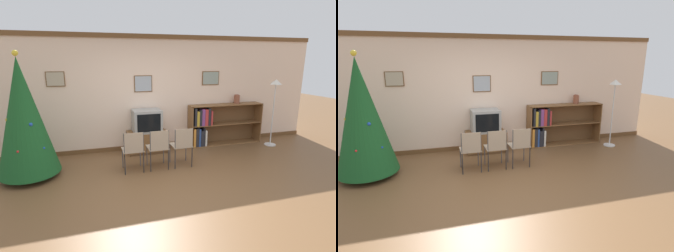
{
  "view_description": "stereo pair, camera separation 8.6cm",
  "coord_description": "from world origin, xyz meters",
  "views": [
    {
      "loc": [
        -1.16,
        -3.83,
        2.14
      ],
      "look_at": [
        0.33,
        1.25,
        0.79
      ],
      "focal_mm": 28.0,
      "sensor_mm": 36.0,
      "label": 1
    },
    {
      "loc": [
        -1.08,
        -3.85,
        2.14
      ],
      "look_at": [
        0.33,
        1.25,
        0.79
      ],
      "focal_mm": 28.0,
      "sensor_mm": 36.0,
      "label": 2
    }
  ],
  "objects": [
    {
      "name": "ground_plane",
      "position": [
        0.0,
        0.0,
        0.0
      ],
      "size": [
        24.0,
        24.0,
        0.0
      ],
      "primitive_type": "plane",
      "color": "brown"
    },
    {
      "name": "wall_back",
      "position": [
        0.0,
        2.31,
        1.35
      ],
      "size": [
        9.17,
        0.11,
        2.7
      ],
      "color": "beige",
      "rests_on": "ground_plane"
    },
    {
      "name": "christmas_tree",
      "position": [
        -2.34,
        1.24,
        1.14
      ],
      "size": [
        1.07,
        1.07,
        2.3
      ],
      "color": "maroon",
      "rests_on": "ground_plane"
    },
    {
      "name": "tv_console",
      "position": [
        0.03,
        2.0,
        0.25
      ],
      "size": [
        0.93,
        0.5,
        0.5
      ],
      "color": "brown",
      "rests_on": "ground_plane"
    },
    {
      "name": "television",
      "position": [
        0.03,
        1.99,
        0.76
      ],
      "size": [
        0.65,
        0.49,
        0.52
      ],
      "color": "#9E9E99",
      "rests_on": "tv_console"
    },
    {
      "name": "folding_chair_left",
      "position": [
        -0.47,
        0.92,
        0.47
      ],
      "size": [
        0.4,
        0.4,
        0.82
      ],
      "color": "tan",
      "rests_on": "ground_plane"
    },
    {
      "name": "folding_chair_center",
      "position": [
        0.03,
        0.92,
        0.47
      ],
      "size": [
        0.4,
        0.4,
        0.82
      ],
      "color": "tan",
      "rests_on": "ground_plane"
    },
    {
      "name": "folding_chair_right",
      "position": [
        0.53,
        0.92,
        0.47
      ],
      "size": [
        0.4,
        0.4,
        0.82
      ],
      "color": "tan",
      "rests_on": "ground_plane"
    },
    {
      "name": "bookshelf",
      "position": [
        1.74,
        2.08,
        0.52
      ],
      "size": [
        1.95,
        0.36,
        1.04
      ],
      "color": "brown",
      "rests_on": "ground_plane"
    },
    {
      "name": "vase",
      "position": [
        2.44,
        2.12,
        1.15
      ],
      "size": [
        0.15,
        0.15,
        0.23
      ],
      "color": "brown",
      "rests_on": "bookshelf"
    },
    {
      "name": "standing_lamp",
      "position": [
        3.17,
        1.6,
        1.28
      ],
      "size": [
        0.28,
        0.28,
        1.67
      ],
      "color": "silver",
      "rests_on": "ground_plane"
    }
  ]
}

